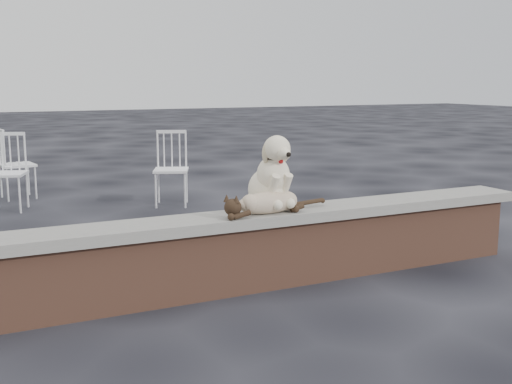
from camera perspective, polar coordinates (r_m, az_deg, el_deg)
name	(u,v)px	position (r m, az deg, el deg)	size (l,w,h in m)	color
ground	(179,299)	(4.69, -7.00, -9.51)	(60.00, 60.00, 0.00)	black
brick_wall	(178,265)	(4.62, -7.07, -6.59)	(6.00, 0.30, 0.50)	brown
capstone	(177,226)	(4.54, -7.15, -3.08)	(6.20, 0.40, 0.08)	slate
dog	(268,171)	(4.86, 1.12, 1.88)	(0.39, 0.51, 0.59)	beige
cat	(268,201)	(4.72, 1.07, -0.84)	(1.10, 0.26, 0.19)	tan
chair_d	(171,169)	(8.03, -7.66, 2.11)	(0.56, 0.56, 0.94)	white
chair_e	(17,164)	(9.03, -20.75, 2.41)	(0.56, 0.56, 0.94)	white
chair_b	(7,172)	(8.21, -21.54, 1.66)	(0.56, 0.56, 0.94)	white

